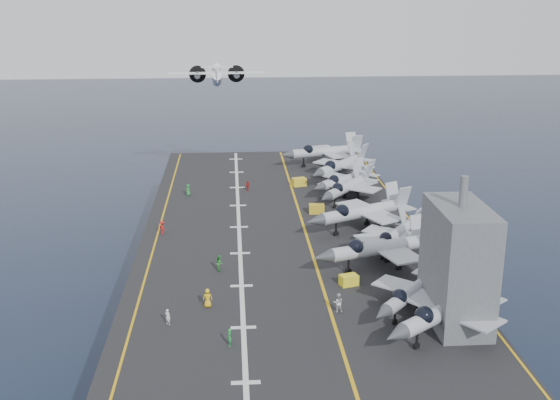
{
  "coord_description": "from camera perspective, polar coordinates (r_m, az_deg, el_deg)",
  "views": [
    {
      "loc": [
        -6.78,
        -92.12,
        42.48
      ],
      "look_at": [
        0.0,
        4.0,
        13.0
      ],
      "focal_mm": 45.0,
      "sensor_mm": 36.0,
      "label": 1
    }
  ],
  "objects": [
    {
      "name": "deck_edge_port",
      "position": [
        98.07,
        -9.8,
        -2.33
      ],
      "size": [
        0.25,
        90.0,
        0.02
      ],
      "primitive_type": "cube",
      "color": "gold",
      "rests_on": "flight_deck"
    },
    {
      "name": "crew_6",
      "position": [
        66.42,
        -4.13,
        -11.07
      ],
      "size": [
        0.89,
        1.16,
        1.73
      ],
      "primitive_type": "imported",
      "color": "green",
      "rests_on": "flight_deck"
    },
    {
      "name": "fighter_jet_0",
      "position": [
        69.29,
        13.32,
        -8.63
      ],
      "size": [
        18.22,
        17.29,
        5.28
      ],
      "primitive_type": null,
      "color": "#969EA7",
      "rests_on": "flight_deck"
    },
    {
      "name": "tow_cart_c",
      "position": [
        117.32,
        1.56,
        1.48
      ],
      "size": [
        2.53,
        1.97,
        1.34
      ],
      "primitive_type": null,
      "color": "gold",
      "rests_on": "flight_deck"
    },
    {
      "name": "deck_edge_stbd",
      "position": [
        100.76,
        10.72,
        -1.85
      ],
      "size": [
        0.25,
        90.0,
        0.02
      ],
      "primitive_type": "cube",
      "color": "gold",
      "rests_on": "flight_deck"
    },
    {
      "name": "flight_deck",
      "position": [
        97.85,
        0.16,
        -2.25
      ],
      "size": [
        38.0,
        92.0,
        0.4
      ],
      "primitive_type": "cube",
      "color": "black",
      "rests_on": "hull"
    },
    {
      "name": "crew_3",
      "position": [
        95.71,
        -9.54,
        -2.23
      ],
      "size": [
        1.3,
        1.33,
        1.87
      ],
      "primitive_type": "imported",
      "color": "#B21919",
      "rests_on": "flight_deck"
    },
    {
      "name": "crew_1",
      "position": [
        70.95,
        -9.11,
        -9.36
      ],
      "size": [
        1.2,
        1.1,
        1.66
      ],
      "primitive_type": "imported",
      "color": "silver",
      "rests_on": "flight_deck"
    },
    {
      "name": "fighter_jet_6",
      "position": [
        113.22,
        5.39,
        1.74
      ],
      "size": [
        16.5,
        16.17,
        4.82
      ],
      "primitive_type": null,
      "color": "#9CA4AE",
      "rests_on": "flight_deck"
    },
    {
      "name": "tow_cart_b",
      "position": [
        103.29,
        3.0,
        -0.72
      ],
      "size": [
        2.31,
        1.59,
        1.33
      ],
      "primitive_type": null,
      "color": "gold",
      "rests_on": "flight_deck"
    },
    {
      "name": "ground",
      "position": [
        101.67,
        0.16,
        -7.69
      ],
      "size": [
        500.0,
        500.0,
        0.0
      ],
      "primitive_type": "plane",
      "color": "#142135",
      "rests_on": "ground"
    },
    {
      "name": "crew_5",
      "position": [
        112.78,
        -7.47,
        0.82
      ],
      "size": [
        1.14,
        1.31,
        1.83
      ],
      "primitive_type": "imported",
      "color": "#268C33",
      "rests_on": "flight_deck"
    },
    {
      "name": "foul_line",
      "position": [
        98.03,
        1.92,
        -2.09
      ],
      "size": [
        0.35,
        90.0,
        0.02
      ],
      "primitive_type": "cube",
      "color": "gold",
      "rests_on": "flight_deck"
    },
    {
      "name": "fighter_jet_1",
      "position": [
        73.45,
        10.74,
        -7.21
      ],
      "size": [
        15.44,
        15.89,
        4.63
      ],
      "primitive_type": null,
      "color": "gray",
      "rests_on": "flight_deck"
    },
    {
      "name": "crew_7",
      "position": [
        72.81,
        4.74,
        -8.3
      ],
      "size": [
        1.27,
        0.89,
        2.04
      ],
      "primitive_type": "imported",
      "color": "silver",
      "rests_on": "flight_deck"
    },
    {
      "name": "crew_4",
      "position": [
        114.73,
        -2.65,
        1.18
      ],
      "size": [
        1.12,
        1.18,
        1.64
      ],
      "primitive_type": "imported",
      "color": "red",
      "rests_on": "flight_deck"
    },
    {
      "name": "fighter_jet_5",
      "position": [
        108.69,
        5.48,
        1.14
      ],
      "size": [
        16.3,
        17.33,
        5.01
      ],
      "primitive_type": null,
      "color": "#9198A1",
      "rests_on": "flight_deck"
    },
    {
      "name": "crew_0",
      "position": [
        73.95,
        -5.91,
        -7.92
      ],
      "size": [
        1.27,
        0.9,
        2.03
      ],
      "primitive_type": "imported",
      "color": "gold",
      "rests_on": "flight_deck"
    },
    {
      "name": "fighter_jet_4",
      "position": [
        96.11,
        6.81,
        -0.84
      ],
      "size": [
        19.31,
        16.85,
        5.62
      ],
      "primitive_type": null,
      "color": "gray",
      "rests_on": "flight_deck"
    },
    {
      "name": "transport_plane",
      "position": [
        150.71,
        -5.14,
        9.8
      ],
      "size": [
        20.46,
        14.23,
        4.75
      ],
      "primitive_type": null,
      "color": "silver"
    },
    {
      "name": "tow_cart_a",
      "position": [
        79.22,
        5.62,
        -6.49
      ],
      "size": [
        2.28,
        1.81,
        1.19
      ],
      "primitive_type": null,
      "color": "yellow",
      "rests_on": "flight_deck"
    },
    {
      "name": "fighter_jet_3",
      "position": [
        89.32,
        9.33,
        -2.75
      ],
      "size": [
        14.52,
        15.44,
        4.46
      ],
      "primitive_type": null,
      "color": "gray",
      "rests_on": "flight_deck"
    },
    {
      "name": "landing_centerline",
      "position": [
        97.54,
        -3.35,
        -2.21
      ],
      "size": [
        0.5,
        90.0,
        0.02
      ],
      "primitive_type": "cube",
      "color": "silver",
      "rests_on": "flight_deck"
    },
    {
      "name": "fighter_jet_2",
      "position": [
        83.49,
        8.27,
        -3.75
      ],
      "size": [
        18.32,
        15.05,
        5.48
      ],
      "primitive_type": null,
      "color": "#A2ABB2",
      "rests_on": "flight_deck"
    },
    {
      "name": "hull",
      "position": [
        99.68,
        0.16,
        -5.07
      ],
      "size": [
        36.0,
        90.0,
        10.0
      ],
      "primitive_type": "cube",
      "color": "#56595E",
      "rests_on": "ground"
    },
    {
      "name": "crew_2",
      "position": [
        82.88,
        -4.95,
        -5.12
      ],
      "size": [
        0.87,
        1.21,
        1.9
      ],
      "primitive_type": "imported",
      "color": "green",
      "rests_on": "flight_deck"
    },
    {
      "name": "fighter_jet_8",
      "position": [
        130.78,
        3.74,
        4.03
      ],
      "size": [
        18.38,
        14.79,
        5.55
      ],
      "primitive_type": null,
      "color": "gray",
      "rests_on": "flight_deck"
    },
    {
      "name": "fighter_jet_7",
      "position": [
        121.07,
        4.97,
        2.91
      ],
      "size": [
        18.07,
        18.72,
        5.44
      ],
      "primitive_type": null,
      "color": "#8E979D",
      "rests_on": "flight_deck"
    },
    {
      "name": "island_superstructure",
      "position": [
        70.26,
        14.34,
        -4.02
      ],
      "size": [
        5.0,
        10.0,
        15.0
      ],
      "primitive_type": null,
      "color": "#56595E",
      "rests_on": "flight_deck"
    }
  ]
}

